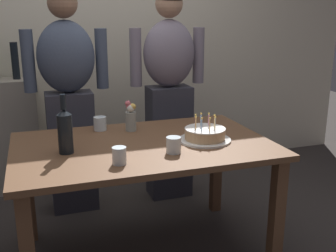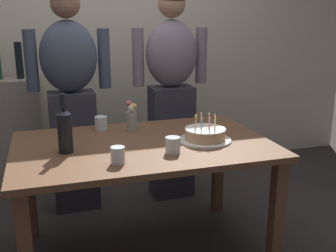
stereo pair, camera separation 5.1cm
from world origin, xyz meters
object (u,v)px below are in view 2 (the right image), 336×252
at_px(wine_bottle, 65,130).
at_px(flower_vase, 132,116).
at_px(water_glass_far, 101,123).
at_px(person_woman_cardigan, 171,92).
at_px(birthday_cake, 205,135).
at_px(water_glass_side, 173,145).
at_px(water_glass_near, 118,155).
at_px(person_man_bearded, 71,98).

distance_m(wine_bottle, flower_vase, 0.54).
xyz_separation_m(water_glass_far, person_woman_cardigan, (0.63, 0.45, 0.09)).
xyz_separation_m(wine_bottle, person_woman_cardigan, (0.88, 0.84, 0.00)).
relative_size(flower_vase, person_woman_cardigan, 0.12).
bearing_deg(water_glass_far, person_woman_cardigan, 35.31).
xyz_separation_m(birthday_cake, water_glass_side, (-0.25, -0.15, 0.01)).
distance_m(water_glass_near, water_glass_side, 0.33).
height_order(water_glass_far, flower_vase, flower_vase).
height_order(wine_bottle, flower_vase, wine_bottle).
distance_m(water_glass_near, person_woman_cardigan, 1.27).
bearing_deg(birthday_cake, water_glass_far, 142.21).
height_order(water_glass_near, wine_bottle, wine_bottle).
height_order(water_glass_side, flower_vase, flower_vase).
relative_size(water_glass_side, flower_vase, 0.44).
bearing_deg(person_man_bearded, flower_vase, 123.07).
height_order(water_glass_far, person_woman_cardigan, person_woman_cardigan).
distance_m(water_glass_side, wine_bottle, 0.60).
height_order(person_man_bearded, person_woman_cardigan, same).
relative_size(birthday_cake, wine_bottle, 0.96).
xyz_separation_m(water_glass_far, person_man_bearded, (-0.15, 0.45, 0.09)).
height_order(birthday_cake, person_woman_cardigan, person_woman_cardigan).
distance_m(water_glass_far, water_glass_side, 0.66).
bearing_deg(water_glass_side, flower_vase, 103.54).
bearing_deg(flower_vase, person_woman_cardigan, 49.97).
distance_m(birthday_cake, water_glass_far, 0.71).
relative_size(water_glass_far, wine_bottle, 0.27).
bearing_deg(wine_bottle, water_glass_near, -47.14).
relative_size(wine_bottle, person_woman_cardigan, 0.20).
bearing_deg(birthday_cake, water_glass_side, -149.92).
height_order(water_glass_near, person_man_bearded, person_man_bearded).
bearing_deg(flower_vase, wine_bottle, -144.33).
relative_size(birthday_cake, flower_vase, 1.56).
bearing_deg(wine_bottle, person_man_bearded, 83.31).
xyz_separation_m(water_glass_side, wine_bottle, (-0.56, 0.18, 0.09)).
bearing_deg(person_woman_cardigan, person_man_bearded, 0.00).
bearing_deg(water_glass_near, birthday_cake, 21.20).
distance_m(birthday_cake, person_woman_cardigan, 0.89).
bearing_deg(birthday_cake, flower_vase, 136.29).
bearing_deg(birthday_cake, water_glass_near, -158.80).
relative_size(flower_vase, person_man_bearded, 0.12).
relative_size(wine_bottle, person_man_bearded, 0.20).
distance_m(wine_bottle, person_woman_cardigan, 1.22).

